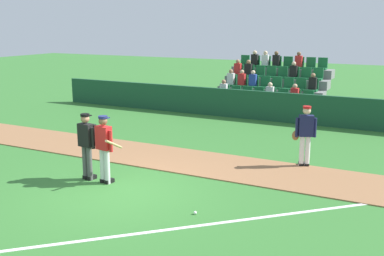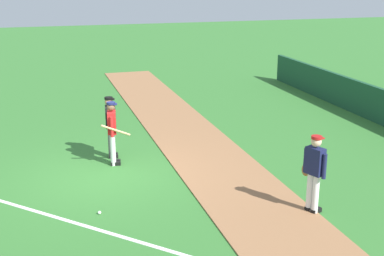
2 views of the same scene
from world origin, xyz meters
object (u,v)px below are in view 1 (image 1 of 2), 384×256
at_px(runner_navy_jersey, 305,134).
at_px(baseball, 195,213).
at_px(umpire_home_plate, 87,142).
at_px(batter_red_jersey, 104,147).

distance_m(runner_navy_jersey, baseball, 4.73).
bearing_deg(runner_navy_jersey, baseball, -105.29).
relative_size(runner_navy_jersey, baseball, 23.78).
relative_size(umpire_home_plate, baseball, 23.78).
bearing_deg(batter_red_jersey, baseball, -14.32).
relative_size(umpire_home_plate, runner_navy_jersey, 1.00).
distance_m(batter_red_jersey, runner_navy_jersey, 5.59).
relative_size(batter_red_jersey, baseball, 23.78).
xyz_separation_m(runner_navy_jersey, baseball, (-1.22, -4.47, -0.93)).
height_order(umpire_home_plate, baseball, umpire_home_plate).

